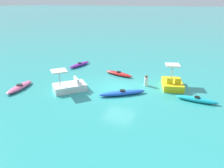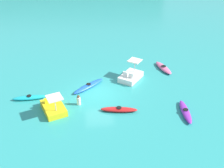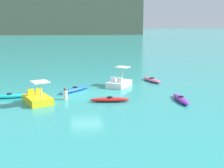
# 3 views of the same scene
# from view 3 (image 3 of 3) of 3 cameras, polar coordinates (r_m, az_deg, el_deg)

# --- Properties ---
(ground_plane) EXTENTS (600.00, 600.00, 0.00)m
(ground_plane) POSITION_cam_3_polar(r_m,az_deg,el_deg) (23.22, -5.05, -1.94)
(ground_plane) COLOR teal
(headland_cliff) EXTENTS (122.02, 68.48, 33.23)m
(headland_cliff) POSITION_cam_3_polar(r_m,az_deg,el_deg) (178.71, -15.20, 14.84)
(headland_cliff) COLOR #6B6651
(headland_cliff) RESTS_ON ground_plane
(kayak_cyan) EXTENTS (2.72, 0.65, 0.37)m
(kayak_cyan) POSITION_cam_3_polar(r_m,az_deg,el_deg) (23.10, -19.33, -2.23)
(kayak_cyan) COLOR #19B7C6
(kayak_cyan) RESTS_ON ground_plane
(kayak_purple) EXTENTS (0.93, 3.04, 0.37)m
(kayak_purple) POSITION_cam_3_polar(r_m,az_deg,el_deg) (21.52, 13.27, -2.86)
(kayak_purple) COLOR purple
(kayak_purple) RESTS_ON ground_plane
(kayak_blue) EXTENTS (3.05, 2.77, 0.37)m
(kayak_blue) POSITION_cam_3_polar(r_m,az_deg,el_deg) (24.22, -7.23, -1.03)
(kayak_blue) COLOR blue
(kayak_blue) RESTS_ON ground_plane
(kayak_pink) EXTENTS (1.34, 2.97, 0.37)m
(kayak_pink) POSITION_cam_3_polar(r_m,az_deg,el_deg) (28.33, 7.78, 0.81)
(kayak_pink) COLOR pink
(kayak_pink) RESTS_ON ground_plane
(kayak_red) EXTENTS (2.91, 1.06, 0.37)m
(kayak_red) POSITION_cam_3_polar(r_m,az_deg,el_deg) (20.78, -0.41, -3.06)
(kayak_red) COLOR red
(kayak_red) RESTS_ON ground_plane
(pedal_boat_yellow) EXTENTS (2.23, 2.77, 1.68)m
(pedal_boat_yellow) POSITION_cam_3_polar(r_m,az_deg,el_deg) (21.02, -14.30, -2.77)
(pedal_boat_yellow) COLOR yellow
(pedal_boat_yellow) RESTS_ON ground_plane
(pedal_boat_white) EXTENTS (2.67, 2.81, 1.68)m
(pedal_boat_white) POSITION_cam_3_polar(r_m,az_deg,el_deg) (25.80, 1.41, 0.24)
(pedal_boat_white) COLOR white
(pedal_boat_white) RESTS_ON ground_plane
(person_near_shore) EXTENTS (0.35, 0.35, 0.88)m
(person_near_shore) POSITION_cam_3_polar(r_m,az_deg,el_deg) (21.64, -9.10, -2.00)
(person_near_shore) COLOR silver
(person_near_shore) RESTS_ON ground_plane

